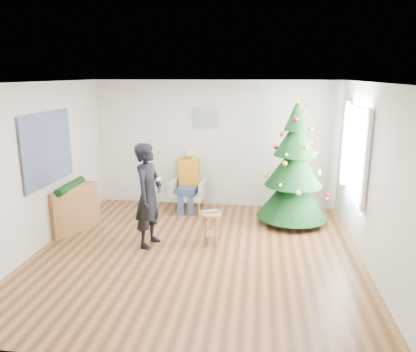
# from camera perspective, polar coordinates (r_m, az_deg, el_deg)

# --- Properties ---
(floor) EXTENTS (5.00, 5.00, 0.00)m
(floor) POSITION_cam_1_polar(r_m,az_deg,el_deg) (6.42, -1.60, -10.86)
(floor) COLOR brown
(floor) RESTS_ON ground
(ceiling) EXTENTS (5.00, 5.00, 0.00)m
(ceiling) POSITION_cam_1_polar(r_m,az_deg,el_deg) (5.82, -1.78, 13.03)
(ceiling) COLOR white
(ceiling) RESTS_ON wall_back
(wall_back) EXTENTS (5.00, 0.00, 5.00)m
(wall_back) POSITION_cam_1_polar(r_m,az_deg,el_deg) (8.41, 0.99, 4.49)
(wall_back) COLOR silver
(wall_back) RESTS_ON floor
(wall_front) EXTENTS (5.00, 0.00, 5.00)m
(wall_front) POSITION_cam_1_polar(r_m,az_deg,el_deg) (3.66, -7.93, -8.76)
(wall_front) COLOR silver
(wall_front) RESTS_ON floor
(wall_left) EXTENTS (0.00, 5.00, 5.00)m
(wall_left) POSITION_cam_1_polar(r_m,az_deg,el_deg) (6.83, -22.87, 1.09)
(wall_left) COLOR silver
(wall_left) RESTS_ON floor
(wall_right) EXTENTS (0.00, 5.00, 5.00)m
(wall_right) POSITION_cam_1_polar(r_m,az_deg,el_deg) (6.12, 22.10, -0.26)
(wall_right) COLOR silver
(wall_right) RESTS_ON floor
(window_panel) EXTENTS (0.04, 1.30, 1.40)m
(window_panel) POSITION_cam_1_polar(r_m,az_deg,el_deg) (7.02, 20.03, 3.35)
(window_panel) COLOR white
(window_panel) RESTS_ON wall_right
(curtains) EXTENTS (0.05, 1.75, 1.50)m
(curtains) POSITION_cam_1_polar(r_m,az_deg,el_deg) (7.02, 19.80, 3.36)
(curtains) COLOR white
(curtains) RESTS_ON wall_right
(christmas_tree) EXTENTS (1.31, 1.31, 2.37)m
(christmas_tree) POSITION_cam_1_polar(r_m,az_deg,el_deg) (7.53, 12.01, 1.21)
(christmas_tree) COLOR #3F2816
(christmas_tree) RESTS_ON floor
(stool) EXTENTS (0.36, 0.36, 0.53)m
(stool) POSITION_cam_1_polar(r_m,az_deg,el_deg) (6.67, 0.40, -7.32)
(stool) COLOR brown
(stool) RESTS_ON floor
(laptop) EXTENTS (0.35, 0.30, 0.02)m
(laptop) POSITION_cam_1_polar(r_m,az_deg,el_deg) (6.57, 0.40, -5.11)
(laptop) COLOR silver
(laptop) RESTS_ON stool
(armchair) EXTENTS (0.72, 0.66, 0.96)m
(armchair) POSITION_cam_1_polar(r_m,az_deg,el_deg) (8.27, -2.70, -2.44)
(armchair) COLOR #8DA182
(armchair) RESTS_ON floor
(seated_person) EXTENTS (0.39, 0.56, 1.27)m
(seated_person) POSITION_cam_1_polar(r_m,az_deg,el_deg) (8.15, -2.80, -0.57)
(seated_person) COLOR navy
(seated_person) RESTS_ON armchair
(standing_man) EXTENTS (0.51, 0.68, 1.68)m
(standing_man) POSITION_cam_1_polar(r_m,az_deg,el_deg) (6.51, -8.36, -2.71)
(standing_man) COLOR black
(standing_man) RESTS_ON floor
(game_controller) EXTENTS (0.06, 0.13, 0.04)m
(game_controller) POSITION_cam_1_polar(r_m,az_deg,el_deg) (6.36, -6.96, -0.44)
(game_controller) COLOR white
(game_controller) RESTS_ON standing_man
(console) EXTENTS (0.69, 1.03, 0.80)m
(console) POSITION_cam_1_polar(r_m,az_deg,el_deg) (7.56, -18.56, -4.42)
(console) COLOR brown
(console) RESTS_ON floor
(garland) EXTENTS (0.14, 0.90, 0.14)m
(garland) POSITION_cam_1_polar(r_m,az_deg,el_deg) (7.44, -18.81, -1.35)
(garland) COLOR black
(garland) RESTS_ON console
(tapestry) EXTENTS (0.03, 1.50, 1.15)m
(tapestry) POSITION_cam_1_polar(r_m,az_deg,el_deg) (7.02, -21.58, 3.63)
(tapestry) COLOR black
(tapestry) RESTS_ON wall_left
(framed_picture) EXTENTS (0.52, 0.05, 0.42)m
(framed_picture) POSITION_cam_1_polar(r_m,az_deg,el_deg) (8.33, -0.40, 8.21)
(framed_picture) COLOR tan
(framed_picture) RESTS_ON wall_back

